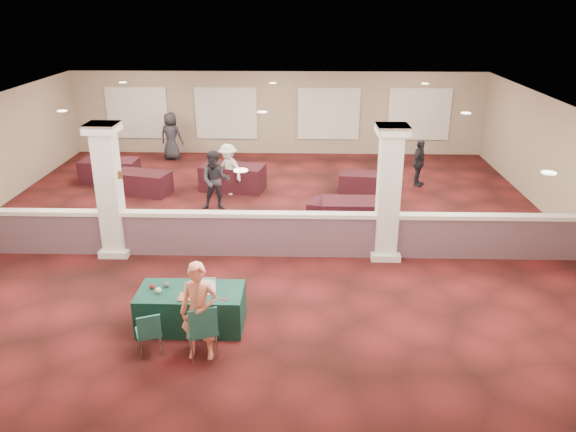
{
  "coord_description": "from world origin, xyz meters",
  "views": [
    {
      "loc": [
        1.02,
        -13.81,
        5.84
      ],
      "look_at": [
        0.69,
        -2.0,
        1.21
      ],
      "focal_mm": 35.0,
      "sensor_mm": 36.0,
      "label": 1
    }
  ],
  "objects_px": {
    "woman": "(199,312)",
    "far_table_back_center": "(233,178)",
    "attendee_b": "(228,169)",
    "far_table_back_left": "(110,171)",
    "near_table": "(192,309)",
    "conf_chair_side": "(149,330)",
    "attendee_d": "(171,136)",
    "far_table_front_right": "(357,214)",
    "attendee_a": "(216,181)",
    "conf_chair_main": "(202,327)",
    "far_table_back_right": "(364,183)",
    "far_table_front_center": "(338,214)",
    "far_table_front_left": "(142,183)",
    "attendee_c": "(419,163)"
  },
  "relations": [
    {
      "from": "far_table_front_left",
      "to": "far_table_back_center",
      "type": "distance_m",
      "value": 2.86
    },
    {
      "from": "far_table_front_right",
      "to": "far_table_back_left",
      "type": "xyz_separation_m",
      "value": [
        -7.98,
        3.85,
        -0.01
      ]
    },
    {
      "from": "conf_chair_main",
      "to": "attendee_b",
      "type": "height_order",
      "value": "attendee_b"
    },
    {
      "from": "woman",
      "to": "far_table_back_center",
      "type": "height_order",
      "value": "woman"
    },
    {
      "from": "attendee_d",
      "to": "woman",
      "type": "bearing_deg",
      "value": 118.56
    },
    {
      "from": "conf_chair_main",
      "to": "far_table_back_center",
      "type": "bearing_deg",
      "value": 73.89
    },
    {
      "from": "woman",
      "to": "far_table_back_left",
      "type": "xyz_separation_m",
      "value": [
        -4.78,
        9.8,
        -0.51
      ]
    },
    {
      "from": "near_table",
      "to": "attendee_b",
      "type": "xyz_separation_m",
      "value": [
        -0.26,
        7.69,
        0.43
      ]
    },
    {
      "from": "conf_chair_main",
      "to": "attendee_a",
      "type": "relative_size",
      "value": 0.57
    },
    {
      "from": "near_table",
      "to": "far_table_front_left",
      "type": "relative_size",
      "value": 1.13
    },
    {
      "from": "near_table",
      "to": "woman",
      "type": "distance_m",
      "value": 1.14
    },
    {
      "from": "conf_chair_main",
      "to": "far_table_front_right",
      "type": "bearing_deg",
      "value": 42.27
    },
    {
      "from": "far_table_back_center",
      "to": "attendee_a",
      "type": "relative_size",
      "value": 1.13
    },
    {
      "from": "far_table_front_center",
      "to": "far_table_back_center",
      "type": "bearing_deg",
      "value": 137.39
    },
    {
      "from": "woman",
      "to": "attendee_a",
      "type": "relative_size",
      "value": 1.01
    },
    {
      "from": "far_table_front_right",
      "to": "attendee_d",
      "type": "height_order",
      "value": "attendee_d"
    },
    {
      "from": "near_table",
      "to": "far_table_front_right",
      "type": "relative_size",
      "value": 1.02
    },
    {
      "from": "far_table_front_right",
      "to": "far_table_back_left",
      "type": "distance_m",
      "value": 8.86
    },
    {
      "from": "far_table_back_left",
      "to": "attendee_c",
      "type": "distance_m",
      "value": 10.31
    },
    {
      "from": "far_table_back_right",
      "to": "attendee_b",
      "type": "distance_m",
      "value": 4.32
    },
    {
      "from": "conf_chair_side",
      "to": "far_table_back_left",
      "type": "height_order",
      "value": "conf_chair_side"
    },
    {
      "from": "woman",
      "to": "far_table_back_left",
      "type": "bearing_deg",
      "value": 117.51
    },
    {
      "from": "woman",
      "to": "far_table_back_center",
      "type": "xyz_separation_m",
      "value": [
        -0.53,
        9.05,
        -0.49
      ]
    },
    {
      "from": "woman",
      "to": "far_table_back_left",
      "type": "distance_m",
      "value": 10.91
    },
    {
      "from": "near_table",
      "to": "far_table_back_right",
      "type": "distance_m",
      "value": 8.85
    },
    {
      "from": "woman",
      "to": "far_table_front_center",
      "type": "bearing_deg",
      "value": 67.52
    },
    {
      "from": "conf_chair_main",
      "to": "conf_chair_side",
      "type": "height_order",
      "value": "conf_chair_main"
    },
    {
      "from": "conf_chair_main",
      "to": "conf_chair_side",
      "type": "distance_m",
      "value": 0.95
    },
    {
      "from": "woman",
      "to": "attendee_b",
      "type": "height_order",
      "value": "woman"
    },
    {
      "from": "far_table_front_right",
      "to": "attendee_d",
      "type": "bearing_deg",
      "value": 134.13
    },
    {
      "from": "far_table_back_right",
      "to": "near_table",
      "type": "bearing_deg",
      "value": -117.04
    },
    {
      "from": "far_table_front_right",
      "to": "attendee_a",
      "type": "relative_size",
      "value": 1.08
    },
    {
      "from": "attendee_b",
      "to": "near_table",
      "type": "bearing_deg",
      "value": -51.2
    },
    {
      "from": "attendee_a",
      "to": "conf_chair_side",
      "type": "bearing_deg",
      "value": -94.49
    },
    {
      "from": "near_table",
      "to": "far_table_front_center",
      "type": "height_order",
      "value": "near_table"
    },
    {
      "from": "near_table",
      "to": "attendee_d",
      "type": "xyz_separation_m",
      "value": [
        -2.95,
        11.69,
        0.53
      ]
    },
    {
      "from": "far_table_front_right",
      "to": "attendee_c",
      "type": "xyz_separation_m",
      "value": [
        2.32,
        3.71,
        0.38
      ]
    },
    {
      "from": "conf_chair_main",
      "to": "attendee_d",
      "type": "distance_m",
      "value": 13.08
    },
    {
      "from": "far_table_front_center",
      "to": "far_table_back_left",
      "type": "height_order",
      "value": "far_table_back_left"
    },
    {
      "from": "near_table",
      "to": "woman",
      "type": "xyz_separation_m",
      "value": [
        0.35,
        -0.96,
        0.52
      ]
    },
    {
      "from": "far_table_front_right",
      "to": "attendee_c",
      "type": "bearing_deg",
      "value": 58.04
    },
    {
      "from": "far_table_back_left",
      "to": "attendee_a",
      "type": "relative_size",
      "value": 1.05
    },
    {
      "from": "attendee_a",
      "to": "near_table",
      "type": "bearing_deg",
      "value": -89.51
    },
    {
      "from": "near_table",
      "to": "conf_chair_side",
      "type": "relative_size",
      "value": 2.37
    },
    {
      "from": "conf_chair_main",
      "to": "woman",
      "type": "distance_m",
      "value": 0.29
    },
    {
      "from": "near_table",
      "to": "far_table_front_left",
      "type": "distance_m",
      "value": 8.2
    },
    {
      "from": "conf_chair_main",
      "to": "far_table_back_center",
      "type": "height_order",
      "value": "conf_chair_main"
    },
    {
      "from": "attendee_b",
      "to": "attendee_d",
      "type": "bearing_deg",
      "value": 160.73
    },
    {
      "from": "far_table_front_right",
      "to": "near_table",
      "type": "bearing_deg",
      "value": -125.44
    },
    {
      "from": "near_table",
      "to": "attendee_d",
      "type": "distance_m",
      "value": 12.06
    }
  ]
}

